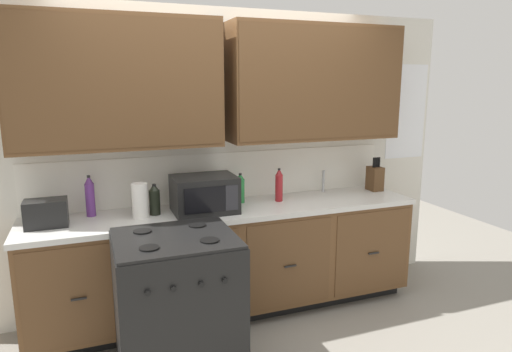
# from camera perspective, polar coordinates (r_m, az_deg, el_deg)

# --- Properties ---
(ground_plane) EXTENTS (8.00, 8.00, 0.00)m
(ground_plane) POSITION_cam_1_polar(r_m,az_deg,el_deg) (3.70, -1.60, -18.85)
(ground_plane) COLOR gray
(wall_unit) EXTENTS (4.29, 0.40, 2.47)m
(wall_unit) POSITION_cam_1_polar(r_m,az_deg,el_deg) (3.67, -4.28, 8.08)
(wall_unit) COLOR silver
(wall_unit) RESTS_ON ground_plane
(counter_run) EXTENTS (3.12, 0.64, 0.90)m
(counter_run) POSITION_cam_1_polar(r_m,az_deg,el_deg) (3.75, -3.12, -10.51)
(counter_run) COLOR black
(counter_run) RESTS_ON ground_plane
(stove_range) EXTENTS (0.76, 0.68, 0.95)m
(stove_range) POSITION_cam_1_polar(r_m,az_deg,el_deg) (3.07, -9.90, -15.85)
(stove_range) COLOR black
(stove_range) RESTS_ON ground_plane
(microwave) EXTENTS (0.48, 0.37, 0.28)m
(microwave) POSITION_cam_1_polar(r_m,az_deg,el_deg) (3.48, -6.55, -2.28)
(microwave) COLOR black
(microwave) RESTS_ON counter_run
(toaster) EXTENTS (0.28, 0.18, 0.19)m
(toaster) POSITION_cam_1_polar(r_m,az_deg,el_deg) (3.44, -25.02, -4.28)
(toaster) COLOR black
(toaster) RESTS_ON counter_run
(knife_block) EXTENTS (0.11, 0.14, 0.31)m
(knife_block) POSITION_cam_1_polar(r_m,az_deg,el_deg) (4.30, 14.81, -0.25)
(knife_block) COLOR #52361E
(knife_block) RESTS_ON counter_run
(sink_faucet) EXTENTS (0.02, 0.02, 0.20)m
(sink_faucet) POSITION_cam_1_polar(r_m,az_deg,el_deg) (4.14, 8.52, -0.66)
(sink_faucet) COLOR #B2B5BA
(sink_faucet) RESTS_ON counter_run
(paper_towel_roll) EXTENTS (0.12, 0.12, 0.26)m
(paper_towel_roll) POSITION_cam_1_polar(r_m,az_deg,el_deg) (3.41, -14.47, -3.05)
(paper_towel_roll) COLOR white
(paper_towel_roll) RESTS_ON counter_run
(bottle_red) EXTENTS (0.06, 0.06, 0.28)m
(bottle_red) POSITION_cam_1_polar(r_m,az_deg,el_deg) (3.78, 2.93, -1.16)
(bottle_red) COLOR maroon
(bottle_red) RESTS_ON counter_run
(bottle_violet) EXTENTS (0.07, 0.07, 0.31)m
(bottle_violet) POSITION_cam_1_polar(r_m,az_deg,el_deg) (3.57, -20.26, -2.43)
(bottle_violet) COLOR #663384
(bottle_violet) RESTS_ON counter_run
(bottle_green) EXTENTS (0.07, 0.07, 0.25)m
(bottle_green) POSITION_cam_1_polar(r_m,az_deg,el_deg) (3.73, -1.99, -1.56)
(bottle_green) COLOR #237A38
(bottle_green) RESTS_ON counter_run
(bottle_dark) EXTENTS (0.08, 0.08, 0.24)m
(bottle_dark) POSITION_cam_1_polar(r_m,az_deg,el_deg) (3.48, -12.71, -2.95)
(bottle_dark) COLOR black
(bottle_dark) RESTS_ON counter_run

